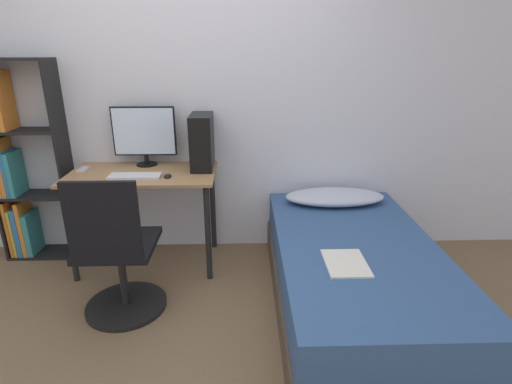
{
  "coord_description": "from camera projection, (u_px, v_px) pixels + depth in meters",
  "views": [
    {
      "loc": [
        0.45,
        -1.79,
        1.68
      ],
      "look_at": [
        0.53,
        0.75,
        0.75
      ],
      "focal_mm": 28.0,
      "sensor_mm": 36.0,
      "label": 1
    }
  ],
  "objects": [
    {
      "name": "bookshelf",
      "position": [
        18.0,
        169.0,
        3.18
      ],
      "size": [
        0.56,
        0.26,
        1.6
      ],
      "color": "black",
      "rests_on": "ground_plane"
    },
    {
      "name": "desk",
      "position": [
        144.0,
        187.0,
        3.08
      ],
      "size": [
        1.11,
        0.62,
        0.78
      ],
      "color": "#997047",
      "rests_on": "ground_plane"
    },
    {
      "name": "monitor",
      "position": [
        144.0,
        134.0,
        3.15
      ],
      "size": [
        0.5,
        0.17,
        0.47
      ],
      "color": "black",
      "rests_on": "desk"
    },
    {
      "name": "wall_back",
      "position": [
        188.0,
        103.0,
        3.2
      ],
      "size": [
        8.0,
        0.05,
        2.5
      ],
      "color": "silver",
      "rests_on": "ground_plane"
    },
    {
      "name": "magazine",
      "position": [
        346.0,
        263.0,
        2.32
      ],
      "size": [
        0.24,
        0.32,
        0.01
      ],
      "color": "silver",
      "rests_on": "bed"
    },
    {
      "name": "mouse",
      "position": [
        168.0,
        176.0,
        2.93
      ],
      "size": [
        0.06,
        0.09,
        0.02
      ],
      "color": "black",
      "rests_on": "desk"
    },
    {
      "name": "bed",
      "position": [
        354.0,
        276.0,
        2.66
      ],
      "size": [
        1.04,
        1.91,
        0.49
      ],
      "color": "#4C3D2D",
      "rests_on": "ground_plane"
    },
    {
      "name": "pillow",
      "position": [
        335.0,
        197.0,
        3.21
      ],
      "size": [
        0.79,
        0.36,
        0.11
      ],
      "color": "#B2B7C6",
      "rests_on": "bed"
    },
    {
      "name": "keyboard",
      "position": [
        135.0,
        176.0,
        2.92
      ],
      "size": [
        0.38,
        0.14,
        0.02
      ],
      "color": "silver",
      "rests_on": "desk"
    },
    {
      "name": "phone",
      "position": [
        84.0,
        169.0,
        3.11
      ],
      "size": [
        0.07,
        0.14,
        0.01
      ],
      "color": "#B7B7BC",
      "rests_on": "desk"
    },
    {
      "name": "ground_plane",
      "position": [
        166.0,
        364.0,
        2.24
      ],
      "size": [
        14.0,
        14.0,
        0.0
      ],
      "primitive_type": "plane",
      "color": "brown"
    },
    {
      "name": "pc_tower",
      "position": [
        202.0,
        142.0,
        3.09
      ],
      "size": [
        0.16,
        0.34,
        0.42
      ],
      "color": "black",
      "rests_on": "desk"
    },
    {
      "name": "office_chair",
      "position": [
        118.0,
        262.0,
        2.55
      ],
      "size": [
        0.54,
        0.54,
        0.98
      ],
      "color": "black",
      "rests_on": "ground_plane"
    }
  ]
}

